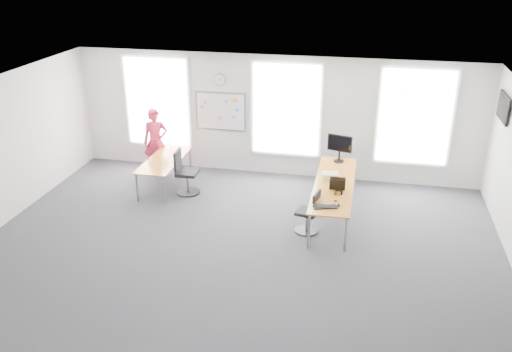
% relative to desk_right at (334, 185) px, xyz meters
% --- Properties ---
extents(floor, '(10.00, 10.00, 0.00)m').
position_rel_desk_right_xyz_m(floor, '(-1.66, -1.98, -0.69)').
color(floor, '#29282D').
rests_on(floor, ground).
extents(ceiling, '(10.00, 10.00, 0.00)m').
position_rel_desk_right_xyz_m(ceiling, '(-1.66, -1.98, 2.31)').
color(ceiling, white).
rests_on(ceiling, ground).
extents(wall_back, '(10.00, 0.00, 10.00)m').
position_rel_desk_right_xyz_m(wall_back, '(-1.66, 2.02, 0.81)').
color(wall_back, silver).
rests_on(wall_back, ground).
extents(wall_front, '(10.00, 0.00, 10.00)m').
position_rel_desk_right_xyz_m(wall_front, '(-1.66, -5.98, 0.81)').
color(wall_front, silver).
rests_on(wall_front, ground).
extents(window_left, '(1.60, 0.06, 2.20)m').
position_rel_desk_right_xyz_m(window_left, '(-4.66, 1.99, 1.01)').
color(window_left, silver).
rests_on(window_left, wall_back).
extents(window_mid, '(1.60, 0.06, 2.20)m').
position_rel_desk_right_xyz_m(window_mid, '(-1.36, 1.99, 1.01)').
color(window_mid, silver).
rests_on(window_mid, wall_back).
extents(window_right, '(1.60, 0.06, 2.20)m').
position_rel_desk_right_xyz_m(window_right, '(1.64, 1.99, 1.01)').
color(window_right, silver).
rests_on(window_right, wall_back).
extents(desk_right, '(0.81, 3.05, 0.74)m').
position_rel_desk_right_xyz_m(desk_right, '(0.00, 0.00, 0.00)').
color(desk_right, orange).
rests_on(desk_right, ground).
extents(desk_left, '(0.77, 1.93, 0.70)m').
position_rel_desk_right_xyz_m(desk_left, '(-4.04, 0.66, -0.05)').
color(desk_left, orange).
rests_on(desk_left, ground).
extents(chair_right, '(0.49, 0.49, 0.90)m').
position_rel_desk_right_xyz_m(chair_right, '(-0.41, -0.85, -0.30)').
color(chair_right, black).
rests_on(chair_right, ground).
extents(chair_left, '(0.56, 0.56, 1.04)m').
position_rel_desk_right_xyz_m(chair_left, '(-3.47, 0.43, -0.24)').
color(chair_left, black).
rests_on(chair_left, ground).
extents(person, '(0.72, 0.59, 1.69)m').
position_rel_desk_right_xyz_m(person, '(-4.54, 1.40, 0.15)').
color(person, '#C32547').
rests_on(person, ground).
extents(whiteboard, '(1.20, 0.03, 0.90)m').
position_rel_desk_right_xyz_m(whiteboard, '(-3.01, 1.99, 0.86)').
color(whiteboard, white).
rests_on(whiteboard, wall_back).
extents(wall_clock, '(0.30, 0.04, 0.30)m').
position_rel_desk_right_xyz_m(wall_clock, '(-3.01, 1.99, 1.66)').
color(wall_clock, gray).
rests_on(wall_clock, wall_back).
extents(tv, '(0.06, 0.90, 0.55)m').
position_rel_desk_right_xyz_m(tv, '(3.29, 1.02, 1.61)').
color(tv, black).
rests_on(tv, wall_right).
extents(keyboard, '(0.49, 0.31, 0.02)m').
position_rel_desk_right_xyz_m(keyboard, '(-0.08, -1.17, 0.06)').
color(keyboard, black).
rests_on(keyboard, desk_right).
extents(mouse, '(0.10, 0.13, 0.05)m').
position_rel_desk_right_xyz_m(mouse, '(0.17, -1.06, 0.07)').
color(mouse, black).
rests_on(mouse, desk_right).
extents(lens_cap, '(0.08, 0.08, 0.01)m').
position_rel_desk_right_xyz_m(lens_cap, '(0.10, -0.86, 0.05)').
color(lens_cap, black).
rests_on(lens_cap, desk_right).
extents(headphones, '(0.16, 0.09, 0.09)m').
position_rel_desk_right_xyz_m(headphones, '(0.12, -0.55, 0.09)').
color(headphones, black).
rests_on(headphones, desk_right).
extents(laptop_sleeve, '(0.32, 0.18, 0.26)m').
position_rel_desk_right_xyz_m(laptop_sleeve, '(0.08, -0.33, 0.18)').
color(laptop_sleeve, black).
rests_on(laptop_sleeve, desk_right).
extents(paper_stack, '(0.37, 0.30, 0.12)m').
position_rel_desk_right_xyz_m(paper_stack, '(-0.10, 0.26, 0.11)').
color(paper_stack, beige).
rests_on(paper_stack, desk_right).
extents(monitor, '(0.57, 0.24, 0.65)m').
position_rel_desk_right_xyz_m(monitor, '(0.01, 1.26, 0.44)').
color(monitor, black).
rests_on(monitor, desk_right).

